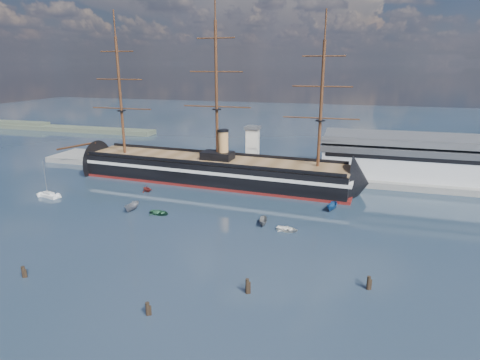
# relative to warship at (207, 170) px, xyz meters

# --- Properties ---
(ground) EXTENTS (600.00, 600.00, 0.00)m
(ground) POSITION_rel_warship_xyz_m (8.98, -20.00, -4.04)
(ground) COLOR #192C3B
(ground) RESTS_ON ground
(quay) EXTENTS (180.00, 18.00, 2.00)m
(quay) POSITION_rel_warship_xyz_m (18.98, 16.00, -4.04)
(quay) COLOR slate
(quay) RESTS_ON ground
(warehouse) EXTENTS (63.00, 21.00, 11.60)m
(warehouse) POSITION_rel_warship_xyz_m (66.98, 20.00, 3.95)
(warehouse) COLOR #B7BABC
(warehouse) RESTS_ON ground
(quay_tower) EXTENTS (5.00, 5.00, 15.00)m
(quay_tower) POSITION_rel_warship_xyz_m (11.98, 13.00, 5.72)
(quay_tower) COLOR silver
(quay_tower) RESTS_ON ground
(shoreline) EXTENTS (120.00, 10.00, 4.00)m
(shoreline) POSITION_rel_warship_xyz_m (-130.25, 75.00, -2.59)
(shoreline) COLOR #3F4C38
(shoreline) RESTS_ON ground
(warship) EXTENTS (113.34, 21.62, 53.94)m
(warship) POSITION_rel_warship_xyz_m (0.00, 0.00, 0.00)
(warship) COLOR black
(warship) RESTS_ON ground
(sailboat) EXTENTS (7.02, 3.62, 10.78)m
(sailboat) POSITION_rel_warship_xyz_m (-38.45, -28.38, -3.35)
(sailboat) COLOR silver
(sailboat) RESTS_ON ground
(motorboat_a) EXTENTS (6.63, 2.79, 2.59)m
(motorboat_a) POSITION_rel_warship_xyz_m (-9.18, -31.38, -4.04)
(motorboat_a) COLOR slate
(motorboat_a) RESTS_ON ground
(motorboat_b) EXTENTS (1.70, 3.52, 1.58)m
(motorboat_b) POSITION_rel_warship_xyz_m (-0.89, -31.89, -4.04)
(motorboat_b) COLOR #27583B
(motorboat_b) RESTS_ON ground
(motorboat_c) EXTENTS (5.82, 2.89, 2.23)m
(motorboat_c) POSITION_rel_warship_xyz_m (26.43, -31.19, -4.04)
(motorboat_c) COLOR slate
(motorboat_c) RESTS_ON ground
(motorboat_d) EXTENTS (5.05, 6.74, 2.27)m
(motorboat_d) POSITION_rel_warship_xyz_m (-13.60, -15.56, -4.04)
(motorboat_d) COLOR maroon
(motorboat_d) RESTS_ON ground
(motorboat_e) EXTENTS (1.77, 3.37, 1.50)m
(motorboat_e) POSITION_rel_warship_xyz_m (32.59, -33.05, -4.04)
(motorboat_e) COLOR white
(motorboat_e) RESTS_ON ground
(motorboat_f) EXTENTS (6.56, 3.84, 2.47)m
(motorboat_f) POSITION_rel_warship_xyz_m (41.52, -16.05, -4.04)
(motorboat_f) COLOR navy
(motorboat_f) RESTS_ON ground
(piling_near_left) EXTENTS (0.64, 0.64, 2.89)m
(piling_near_left) POSITION_rel_warship_xyz_m (-9.64, -67.49, -4.04)
(piling_near_left) COLOR black
(piling_near_left) RESTS_ON ground
(piling_near_mid) EXTENTS (0.64, 0.64, 2.87)m
(piling_near_mid) POSITION_rel_warship_xyz_m (17.63, -71.24, -4.04)
(piling_near_mid) COLOR black
(piling_near_mid) RESTS_ON ground
(piling_near_right) EXTENTS (0.64, 0.64, 3.41)m
(piling_near_right) POSITION_rel_warship_xyz_m (30.74, -60.99, -4.04)
(piling_near_right) COLOR black
(piling_near_right) RESTS_ON ground
(piling_far_right) EXTENTS (0.64, 0.64, 3.17)m
(piling_far_right) POSITION_rel_warship_xyz_m (50.37, -53.85, -4.04)
(piling_far_right) COLOR black
(piling_far_right) RESTS_ON ground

